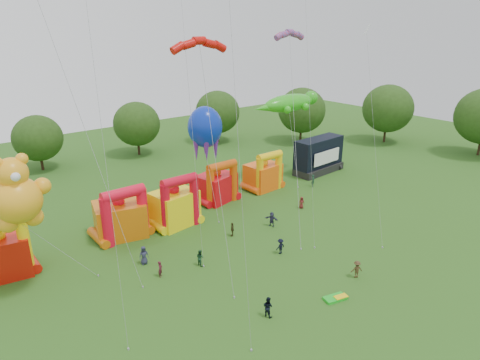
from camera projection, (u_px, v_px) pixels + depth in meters
ground at (373, 335)px, 32.93m from camera, size 160.00×160.00×0.00m
tree_ring at (365, 266)px, 30.52m from camera, size 123.44×125.54×12.07m
bouncy_castle_0 at (2, 254)px, 39.87m from camera, size 5.37×4.58×6.13m
bouncy_castle_1 at (121, 217)px, 47.43m from camera, size 6.20×5.42×6.17m
bouncy_castle_2 at (176, 206)px, 50.13m from camera, size 5.37×4.53×6.44m
bouncy_castle_3 at (217, 185)px, 57.13m from camera, size 5.60×4.90×5.75m
bouncy_castle_4 at (264, 174)px, 61.34m from camera, size 4.88×4.03×5.71m
stage_trailer at (319, 156)px, 68.09m from camera, size 9.10×3.84×5.61m
teddy_bear_kite at (28, 211)px, 35.25m from camera, size 8.33×3.91×13.01m
gecko_kite at (292, 130)px, 63.34m from camera, size 12.66×7.20×12.84m
octopus_kite at (207, 148)px, 51.58m from camera, size 4.18×6.26×13.44m
parafoil_kites at (231, 143)px, 41.50m from camera, size 30.77×12.41×27.62m
diamond_kites at (243, 103)px, 35.77m from camera, size 30.36×18.34×36.43m
folded_kite_bundle at (336, 298)px, 37.09m from camera, size 2.19×1.47×0.31m
spectator_0 at (144, 255)px, 42.29m from camera, size 1.03×0.77×1.92m
spectator_1 at (160, 269)px, 40.21m from camera, size 0.70×0.69×1.63m
spectator_2 at (200, 258)px, 42.13m from camera, size 0.72×0.88×1.68m
spectator_3 at (280, 246)px, 44.24m from camera, size 1.10×0.65×1.68m
spectator_4 at (232, 229)px, 47.96m from camera, size 0.94×0.97×1.63m
spectator_5 at (272, 219)px, 50.27m from camera, size 1.16×1.72×1.78m
spectator_6 at (302, 203)px, 55.17m from camera, size 0.91×0.78×1.57m
spectator_7 at (313, 181)px, 62.51m from camera, size 0.77×0.78×1.82m
spectator_8 at (268, 307)px, 34.73m from camera, size 0.86×1.01×1.80m
spectator_9 at (357, 269)px, 40.06m from camera, size 1.29×1.07×1.74m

